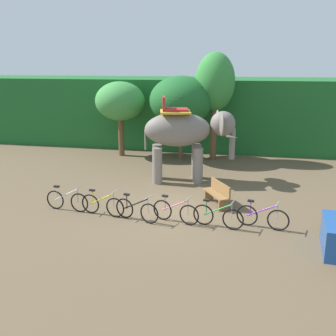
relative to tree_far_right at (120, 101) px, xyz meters
name	(u,v)px	position (x,y,z in m)	size (l,w,h in m)	color
ground_plane	(175,210)	(4.66, -7.89, -3.09)	(80.00, 80.00, 0.00)	brown
foliage_hedge	(211,112)	(4.66, 4.49, -0.98)	(36.00, 6.00, 4.22)	#1E6028
tree_far_right	(120,101)	(0.00, 0.00, 0.00)	(2.76, 2.76, 4.19)	brown
tree_center_left	(181,101)	(3.49, -0.20, 0.13)	(3.37, 3.37, 4.54)	brown
tree_left	(215,83)	(5.25, 0.12, 1.06)	(2.09, 2.09, 5.75)	brown
elephant	(185,133)	(4.39, -4.17, -0.89)	(4.25, 2.48, 3.78)	slate
bike_white	(67,200)	(0.84, -8.73, -2.70)	(1.71, 0.52, 0.92)	black
bike_yellow	(102,205)	(2.26, -8.90, -2.70)	(1.69, 0.52, 0.92)	black
bike_black	(137,210)	(3.57, -9.12, -2.70)	(1.65, 0.66, 0.92)	black
bike_pink	(175,212)	(4.89, -9.00, -2.70)	(1.66, 0.64, 0.92)	black
bike_green	(218,216)	(6.31, -9.11, -2.70)	(1.68, 0.56, 0.92)	black
bike_purple	(262,217)	(7.72, -8.88, -2.70)	(1.68, 0.57, 0.92)	black
wooden_bench	(218,193)	(6.12, -7.05, -2.61)	(1.13, 1.49, 0.89)	brown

